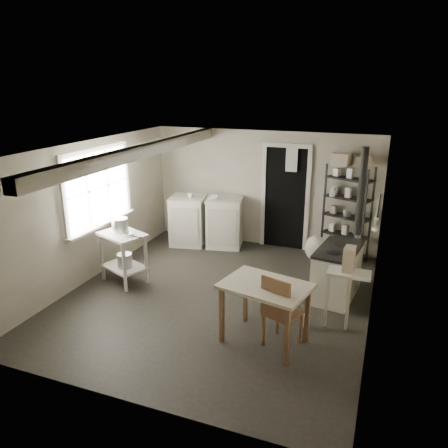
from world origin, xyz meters
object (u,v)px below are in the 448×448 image
(prep_table, at_px, (124,259))
(stockpot, at_px, (120,227))
(stove, at_px, (337,270))
(chair, at_px, (283,310))
(work_table, at_px, (265,315))
(base_cabinets, at_px, (206,223))
(flour_sack, at_px, (316,248))
(shelf_rack, at_px, (347,210))

(prep_table, relative_size, stockpot, 3.01)
(prep_table, distance_m, stockpot, 0.55)
(stove, relative_size, chair, 1.04)
(prep_table, xyz_separation_m, work_table, (2.65, -0.88, -0.02))
(prep_table, distance_m, chair, 3.01)
(base_cabinets, bearing_deg, chair, -63.65)
(stockpot, bearing_deg, work_table, -18.96)
(stockpot, distance_m, flour_sack, 3.56)
(base_cabinets, xyz_separation_m, work_table, (2.06, -2.95, -0.08))
(base_cabinets, relative_size, shelf_rack, 0.85)
(stockpot, bearing_deg, flour_sack, 34.48)
(base_cabinets, xyz_separation_m, chair, (2.29, -2.94, 0.02))
(stockpot, distance_m, base_cabinets, 2.18)
(stockpot, height_order, base_cabinets, stockpot)
(base_cabinets, height_order, chair, chair)
(stockpot, xyz_separation_m, shelf_rack, (3.36, 2.28, 0.01))
(stove, bearing_deg, shelf_rack, 99.88)
(prep_table, relative_size, stove, 0.84)
(prep_table, distance_m, stove, 3.42)
(flour_sack, bearing_deg, stockpot, -145.52)
(prep_table, height_order, chair, chair)
(shelf_rack, bearing_deg, work_table, -78.81)
(shelf_rack, relative_size, work_table, 1.68)
(shelf_rack, xyz_separation_m, chair, (-0.41, -3.20, -0.46))
(stove, height_order, flour_sack, stove)
(stockpot, height_order, flour_sack, stockpot)
(shelf_rack, height_order, chair, shelf_rack)
(chair, bearing_deg, stockpot, -178.68)
(stockpot, bearing_deg, base_cabinets, 71.88)
(base_cabinets, height_order, stove, base_cabinets)
(stockpot, distance_m, stove, 3.51)
(stockpot, distance_m, shelf_rack, 4.06)
(flour_sack, bearing_deg, prep_table, -144.14)
(base_cabinets, height_order, flour_sack, base_cabinets)
(shelf_rack, distance_m, chair, 3.26)
(work_table, bearing_deg, chair, 2.16)
(base_cabinets, xyz_separation_m, stove, (2.75, -1.37, -0.02))
(stockpot, height_order, shelf_rack, shelf_rack)
(base_cabinets, bearing_deg, prep_table, -117.49)
(prep_table, height_order, shelf_rack, shelf_rack)
(chair, height_order, flour_sack, chair)
(stove, bearing_deg, chair, -98.65)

